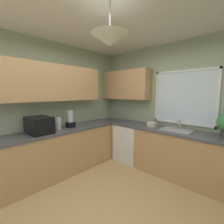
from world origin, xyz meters
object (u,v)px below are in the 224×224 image
object	(u,v)px
dishwasher	(130,142)
sink_assembly	(177,130)
blender_appliance	(70,120)
kettle	(58,124)
microwave	(39,125)
bowl	(152,124)

from	to	relation	value
dishwasher	sink_assembly	distance (m)	1.16
blender_appliance	kettle	bearing A→B (deg)	-86.02
kettle	blender_appliance	world-z (taller)	blender_appliance
microwave	blender_appliance	size ratio (longest dim) A/B	1.33
microwave	dishwasher	bearing A→B (deg)	70.20
kettle	bowl	size ratio (longest dim) A/B	1.15
bowl	kettle	bearing A→B (deg)	-127.53
sink_assembly	bowl	size ratio (longest dim) A/B	2.60
microwave	kettle	world-z (taller)	microwave
kettle	blender_appliance	size ratio (longest dim) A/B	0.67
dishwasher	microwave	distance (m)	2.04
bowl	dishwasher	bearing A→B (deg)	-176.75
microwave	kettle	bearing A→B (deg)	86.66
dishwasher	kettle	bearing A→B (deg)	-113.24
kettle	bowl	bearing A→B (deg)	52.47
kettle	bowl	xyz separation A→B (m)	(1.17, 1.52, -0.08)
dishwasher	microwave	bearing A→B (deg)	-109.80
dishwasher	kettle	xyz separation A→B (m)	(-0.64, -1.49, 0.59)
microwave	kettle	xyz separation A→B (m)	(0.02, 0.34, -0.02)
dishwasher	bowl	distance (m)	0.74
sink_assembly	bowl	world-z (taller)	sink_assembly
microwave	sink_assembly	distance (m)	2.54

